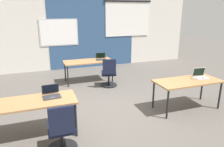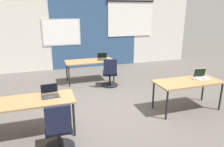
{
  "view_description": "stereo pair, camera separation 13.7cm",
  "coord_description": "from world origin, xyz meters",
  "px_view_note": "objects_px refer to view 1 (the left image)",
  "views": [
    {
      "loc": [
        -1.58,
        -4.49,
        2.33
      ],
      "look_at": [
        0.16,
        0.34,
        0.79
      ],
      "focal_mm": 34.01,
      "sensor_mm": 36.0,
      "label": 1
    },
    {
      "loc": [
        -1.45,
        -4.54,
        2.33
      ],
      "look_at": [
        0.16,
        0.34,
        0.79
      ],
      "focal_mm": 34.01,
      "sensor_mm": 36.0,
      "label": 2
    }
  ],
  "objects_px": {
    "desk_near_left": "(32,104)",
    "desk_near_right": "(188,83)",
    "chair_near_left_inner": "(62,132)",
    "laptop_near_right_end": "(201,76)",
    "chair_far_right": "(109,75)",
    "mouse_near_right_end": "(193,78)",
    "laptop_near_left_inner": "(51,94)",
    "desk_far_center": "(88,63)",
    "laptop_far_right": "(101,58)"
  },
  "relations": [
    {
      "from": "desk_near_right",
      "to": "desk_far_center",
      "type": "xyz_separation_m",
      "value": [
        -1.75,
        2.8,
        0.0
      ]
    },
    {
      "from": "desk_far_center",
      "to": "mouse_near_right_end",
      "type": "distance_m",
      "value": 3.35
    },
    {
      "from": "laptop_near_left_inner",
      "to": "chair_far_right",
      "type": "bearing_deg",
      "value": 43.15
    },
    {
      "from": "desk_near_right",
      "to": "laptop_far_right",
      "type": "xyz_separation_m",
      "value": [
        -1.3,
        2.84,
        0.11
      ]
    },
    {
      "from": "desk_near_right",
      "to": "chair_near_left_inner",
      "type": "height_order",
      "value": "chair_near_left_inner"
    },
    {
      "from": "desk_far_center",
      "to": "laptop_near_right_end",
      "type": "relative_size",
      "value": 4.41
    },
    {
      "from": "desk_near_left",
      "to": "desk_far_center",
      "type": "distance_m",
      "value": 3.3
    },
    {
      "from": "laptop_near_right_end",
      "to": "mouse_near_right_end",
      "type": "bearing_deg",
      "value": -170.62
    },
    {
      "from": "laptop_far_right",
      "to": "chair_far_right",
      "type": "bearing_deg",
      "value": -78.7
    },
    {
      "from": "chair_far_right",
      "to": "mouse_near_right_end",
      "type": "height_order",
      "value": "chair_far_right"
    },
    {
      "from": "desk_far_center",
      "to": "laptop_far_right",
      "type": "height_order",
      "value": "laptop_far_right"
    },
    {
      "from": "desk_near_right",
      "to": "laptop_near_left_inner",
      "type": "distance_m",
      "value": 3.15
    },
    {
      "from": "laptop_far_right",
      "to": "chair_near_left_inner",
      "type": "bearing_deg",
      "value": -107.64
    },
    {
      "from": "laptop_near_left_inner",
      "to": "laptop_far_right",
      "type": "xyz_separation_m",
      "value": [
        1.84,
        2.74,
        -0.0
      ]
    },
    {
      "from": "chair_near_left_inner",
      "to": "mouse_near_right_end",
      "type": "height_order",
      "value": "chair_near_left_inner"
    },
    {
      "from": "desk_near_right",
      "to": "laptop_near_right_end",
      "type": "height_order",
      "value": "laptop_near_right_end"
    },
    {
      "from": "desk_far_center",
      "to": "laptop_far_right",
      "type": "distance_m",
      "value": 0.46
    },
    {
      "from": "desk_near_right",
      "to": "laptop_near_left_inner",
      "type": "xyz_separation_m",
      "value": [
        -3.14,
        0.1,
        0.11
      ]
    },
    {
      "from": "desk_near_right",
      "to": "mouse_near_right_end",
      "type": "distance_m",
      "value": 0.22
    },
    {
      "from": "desk_far_center",
      "to": "laptop_near_left_inner",
      "type": "relative_size",
      "value": 4.58
    },
    {
      "from": "laptop_near_left_inner",
      "to": "desk_near_left",
      "type": "bearing_deg",
      "value": -168.41
    },
    {
      "from": "laptop_far_right",
      "to": "desk_far_center",
      "type": "bearing_deg",
      "value": -165.91
    },
    {
      "from": "desk_near_left",
      "to": "laptop_near_left_inner",
      "type": "relative_size",
      "value": 4.58
    },
    {
      "from": "desk_far_center",
      "to": "laptop_near_left_inner",
      "type": "distance_m",
      "value": 3.04
    },
    {
      "from": "chair_far_right",
      "to": "laptop_near_right_end",
      "type": "relative_size",
      "value": 2.53
    },
    {
      "from": "desk_near_left",
      "to": "laptop_near_right_end",
      "type": "bearing_deg",
      "value": 1.15
    },
    {
      "from": "chair_near_left_inner",
      "to": "desk_near_left",
      "type": "bearing_deg",
      "value": -57.3
    },
    {
      "from": "chair_near_left_inner",
      "to": "desk_near_right",
      "type": "bearing_deg",
      "value": -166.6
    },
    {
      "from": "chair_far_right",
      "to": "mouse_near_right_end",
      "type": "bearing_deg",
      "value": 140.21
    },
    {
      "from": "laptop_near_left_inner",
      "to": "desk_far_center",
      "type": "bearing_deg",
      "value": 58.83
    },
    {
      "from": "laptop_near_left_inner",
      "to": "chair_near_left_inner",
      "type": "bearing_deg",
      "value": -88.66
    },
    {
      "from": "desk_far_center",
      "to": "chair_near_left_inner",
      "type": "height_order",
      "value": "chair_near_left_inner"
    },
    {
      "from": "laptop_near_right_end",
      "to": "mouse_near_right_end",
      "type": "relative_size",
      "value": 3.51
    },
    {
      "from": "chair_far_right",
      "to": "desk_near_right",
      "type": "bearing_deg",
      "value": 135.55
    },
    {
      "from": "laptop_far_right",
      "to": "laptop_near_right_end",
      "type": "height_order",
      "value": "laptop_near_right_end"
    },
    {
      "from": "chair_near_left_inner",
      "to": "laptop_near_right_end",
      "type": "distance_m",
      "value": 3.61
    },
    {
      "from": "chair_far_right",
      "to": "laptop_far_right",
      "type": "bearing_deg",
      "value": -73.17
    },
    {
      "from": "desk_near_left",
      "to": "laptop_near_right_end",
      "type": "distance_m",
      "value": 3.94
    },
    {
      "from": "chair_far_right",
      "to": "mouse_near_right_end",
      "type": "xyz_separation_m",
      "value": [
        1.47,
        -2.04,
        0.36
      ]
    },
    {
      "from": "chair_near_left_inner",
      "to": "laptop_far_right",
      "type": "xyz_separation_m",
      "value": [
        1.77,
        3.53,
        0.39
      ]
    },
    {
      "from": "chair_near_left_inner",
      "to": "laptop_far_right",
      "type": "height_order",
      "value": "laptop_far_right"
    },
    {
      "from": "chair_near_left_inner",
      "to": "laptop_far_right",
      "type": "bearing_deg",
      "value": -115.89
    },
    {
      "from": "laptop_near_left_inner",
      "to": "laptop_near_right_end",
      "type": "relative_size",
      "value": 0.96
    },
    {
      "from": "desk_near_right",
      "to": "chair_far_right",
      "type": "bearing_deg",
      "value": 121.05
    },
    {
      "from": "desk_near_left",
      "to": "desk_near_right",
      "type": "relative_size",
      "value": 1.0
    },
    {
      "from": "laptop_far_right",
      "to": "mouse_near_right_end",
      "type": "xyz_separation_m",
      "value": [
        1.5,
        -2.77,
        -0.03
      ]
    },
    {
      "from": "desk_far_center",
      "to": "laptop_far_right",
      "type": "xyz_separation_m",
      "value": [
        0.45,
        0.04,
        0.11
      ]
    },
    {
      "from": "laptop_near_left_inner",
      "to": "chair_near_left_inner",
      "type": "relative_size",
      "value": 0.38
    },
    {
      "from": "chair_near_left_inner",
      "to": "laptop_near_right_end",
      "type": "xyz_separation_m",
      "value": [
        3.51,
        0.77,
        0.39
      ]
    },
    {
      "from": "chair_near_left_inner",
      "to": "laptop_near_right_end",
      "type": "bearing_deg",
      "value": -166.89
    }
  ]
}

